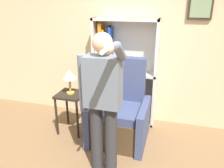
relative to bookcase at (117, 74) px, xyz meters
The scene contains 6 objects.
wall_back 0.59m from the bookcase, 45.04° to the left, with size 8.00×0.11×2.80m.
bookcase is the anchor object (origin of this frame).
armchair 0.78m from the bookcase, 70.73° to the right, with size 0.85×0.81×1.25m.
person_standing 1.37m from the bookcase, 81.99° to the right, with size 0.55×0.78×1.73m.
side_table 0.91m from the bookcase, 134.67° to the right, with size 0.42×0.42×0.67m.
table_lamp 0.86m from the bookcase, 134.67° to the right, with size 0.23×0.23×0.39m.
Camera 1 is at (0.76, -1.62, 2.00)m, focal length 35.00 mm.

